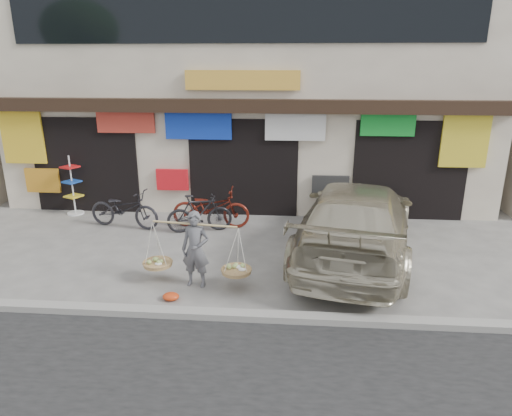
# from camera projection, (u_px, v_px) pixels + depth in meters

# --- Properties ---
(ground) EXTENTS (70.00, 70.00, 0.00)m
(ground) POSITION_uv_depth(u_px,v_px,m) (227.00, 267.00, 9.70)
(ground) COLOR gray
(ground) RESTS_ON ground
(kerb) EXTENTS (70.00, 0.25, 0.12)m
(kerb) POSITION_uv_depth(u_px,v_px,m) (210.00, 314.00, 7.79)
(kerb) COLOR gray
(kerb) RESTS_ON ground
(shophouse_block) EXTENTS (14.00, 6.32, 7.00)m
(shophouse_block) POSITION_uv_depth(u_px,v_px,m) (252.00, 84.00, 14.72)
(shophouse_block) COLOR beige
(shophouse_block) RESTS_ON ground
(street_vendor) EXTENTS (2.14, 0.76, 1.51)m
(street_vendor) POSITION_uv_depth(u_px,v_px,m) (196.00, 253.00, 8.71)
(street_vendor) COLOR #5E5E63
(street_vendor) RESTS_ON ground
(bike_0) EXTENTS (2.03, 1.03, 1.02)m
(bike_0) POSITION_uv_depth(u_px,v_px,m) (124.00, 209.00, 11.86)
(bike_0) COLOR #242428
(bike_0) RESTS_ON ground
(bike_1) EXTENTS (1.72, 0.89, 0.99)m
(bike_1) POSITION_uv_depth(u_px,v_px,m) (200.00, 213.00, 11.55)
(bike_1) COLOR black
(bike_1) RESTS_ON ground
(bike_2) EXTENTS (2.02, 0.71, 1.06)m
(bike_2) POSITION_uv_depth(u_px,v_px,m) (211.00, 208.00, 11.87)
(bike_2) COLOR #5F1A10
(bike_2) RESTS_ON ground
(suv) EXTENTS (3.49, 6.08, 1.66)m
(suv) POSITION_uv_depth(u_px,v_px,m) (356.00, 220.00, 10.06)
(suv) COLOR #BFB59A
(suv) RESTS_ON ground
(display_rack) EXTENTS (0.53, 0.53, 1.69)m
(display_rack) POSITION_uv_depth(u_px,v_px,m) (73.00, 191.00, 12.86)
(display_rack) COLOR silver
(display_rack) RESTS_ON ground
(red_bag) EXTENTS (0.31, 0.25, 0.14)m
(red_bag) POSITION_uv_depth(u_px,v_px,m) (171.00, 296.00, 8.35)
(red_bag) COLOR red
(red_bag) RESTS_ON ground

